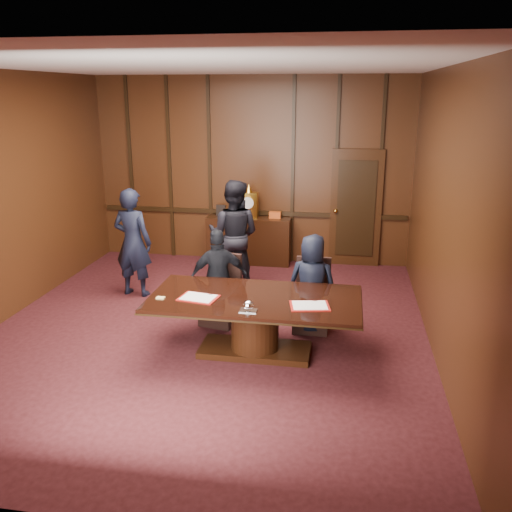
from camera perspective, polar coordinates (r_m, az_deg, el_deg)
The scene contains 13 objects.
room at distance 7.17m, azimuth -4.76°, elevation 5.03°, with size 7.00×7.04×3.50m.
sideboard at distance 10.44m, azimuth -0.74°, elevation 1.88°, with size 1.60×0.45×1.54m.
conference_table at distance 6.80m, azimuth -0.11°, elevation -6.31°, with size 2.62×1.32×0.76m.
folder_left at distance 6.70m, azimuth -6.07°, elevation -4.38°, with size 0.51×0.40×0.02m.
folder_right at distance 6.46m, azimuth 5.67°, elevation -5.23°, with size 0.51×0.41×0.02m.
inkstand at distance 6.28m, azimuth -0.81°, elevation -5.35°, with size 0.20×0.14×0.12m.
notepad at distance 6.77m, azimuth -10.02°, elevation -4.35°, with size 0.10×0.07×0.01m, color #EEC874.
chair_left at distance 7.80m, azimuth -3.70°, elevation -4.95°, with size 0.57×0.57×0.99m.
chair_right at distance 7.62m, azimuth 5.86°, elevation -5.54°, with size 0.49×0.49×0.99m.
signatory_left at distance 7.59m, azimuth -3.93°, elevation -2.33°, with size 0.82×0.34×1.39m, color black.
signatory_right at distance 7.41m, azimuth 5.91°, elevation -2.94°, with size 0.67×0.44×1.38m, color black.
witness_left at distance 8.89m, azimuth -12.84°, elevation 1.39°, with size 0.64×0.42×1.76m, color black.
witness_right at distance 9.00m, azimuth -2.35°, elevation 2.24°, with size 0.89×0.69×1.83m, color black.
Camera 1 is at (1.82, -6.66, 3.19)m, focal length 38.00 mm.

